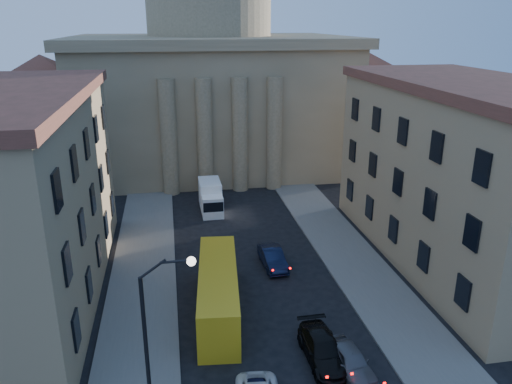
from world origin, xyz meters
TOP-DOWN VIEW (x-y plane):
  - sidewalk_left at (-8.50, 18.00)m, footprint 5.00×60.00m
  - sidewalk_right at (8.50, 18.00)m, footprint 5.00×60.00m
  - church at (0.00, 55.47)m, footprint 68.02×28.76m
  - building_left at (-17.00, 22.00)m, footprint 11.60×26.60m
  - building_right at (17.00, 22.00)m, footprint 11.60×26.60m
  - street_lamp at (-6.97, 8.00)m, footprint 2.62×0.44m
  - car_right_mid at (2.27, 10.94)m, footprint 2.23×5.27m
  - car_right_far at (3.50, 9.80)m, footprint 2.17×4.41m
  - car_right_distant at (1.77, 23.09)m, footprint 1.84×4.61m
  - city_bus at (-3.21, 17.18)m, footprint 3.58×11.34m
  - box_truck at (-2.02, 36.58)m, footprint 2.21×5.47m

SIDE VIEW (x-z plane):
  - sidewalk_left at x=-8.50m, z-range 0.00..0.15m
  - sidewalk_right at x=8.50m, z-range 0.00..0.15m
  - car_right_far at x=3.50m, z-range 0.00..1.45m
  - car_right_distant at x=1.77m, z-range 0.00..1.49m
  - car_right_mid at x=2.27m, z-range 0.00..1.52m
  - box_truck at x=-2.02m, z-range -0.08..2.92m
  - city_bus at x=-3.21m, z-range 0.12..3.26m
  - street_lamp at x=-6.97m, z-range 0.87..9.70m
  - building_left at x=-17.00m, z-range 0.07..14.77m
  - building_right at x=17.00m, z-range 0.07..14.77m
  - church at x=0.00m, z-range -6.42..30.18m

